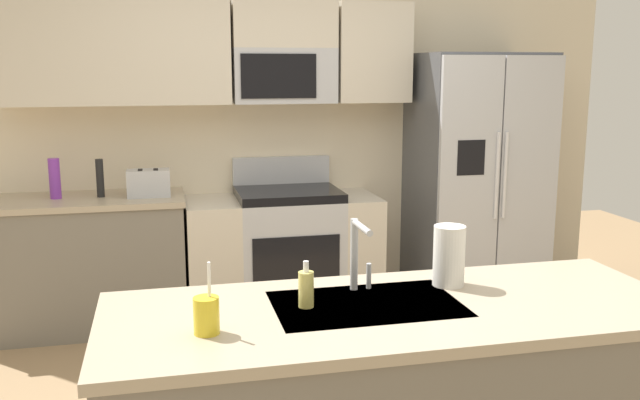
{
  "coord_description": "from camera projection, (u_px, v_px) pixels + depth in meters",
  "views": [
    {
      "loc": [
        -0.83,
        -2.93,
        1.75
      ],
      "look_at": [
        -0.01,
        0.6,
        1.05
      ],
      "focal_mm": 38.78,
      "sensor_mm": 36.0,
      "label": 1
    }
  ],
  "objects": [
    {
      "name": "drink_cup_yellow",
      "position": [
        206.0,
        315.0,
        2.22
      ],
      "size": [
        0.08,
        0.08,
        0.24
      ],
      "color": "yellow",
      "rests_on": "island_counter"
    },
    {
      "name": "range_oven",
      "position": [
        283.0,
        252.0,
        4.96
      ],
      "size": [
        1.36,
        0.61,
        1.1
      ],
      "color": "#B7BABF",
      "rests_on": "ground"
    },
    {
      "name": "refrigerator",
      "position": [
        476.0,
        180.0,
        5.12
      ],
      "size": [
        0.9,
        0.76,
        1.85
      ],
      "color": "#4C4F54",
      "rests_on": "ground"
    },
    {
      "name": "bottle_purple",
      "position": [
        55.0,
        179.0,
        4.52
      ],
      "size": [
        0.07,
        0.07,
        0.27
      ],
      "primitive_type": "cylinder",
      "color": "purple",
      "rests_on": "back_counter"
    },
    {
      "name": "soap_dispenser",
      "position": [
        306.0,
        289.0,
        2.47
      ],
      "size": [
        0.06,
        0.06,
        0.17
      ],
      "color": "#D8CC66",
      "rests_on": "island_counter"
    },
    {
      "name": "paper_towel_roll",
      "position": [
        449.0,
        256.0,
        2.71
      ],
      "size": [
        0.12,
        0.12,
        0.24
      ],
      "primitive_type": "cylinder",
      "color": "white",
      "rests_on": "island_counter"
    },
    {
      "name": "kitchen_wall_unit",
      "position": [
        255.0,
        106.0,
        5.0
      ],
      "size": [
        5.2,
        0.43,
        2.6
      ],
      "color": "beige",
      "rests_on": "ground"
    },
    {
      "name": "sink_faucet",
      "position": [
        358.0,
        249.0,
        2.62
      ],
      "size": [
        0.08,
        0.21,
        0.28
      ],
      "color": "#B7BABF",
      "rests_on": "island_counter"
    },
    {
      "name": "pepper_mill",
      "position": [
        100.0,
        178.0,
        4.57
      ],
      "size": [
        0.05,
        0.05,
        0.25
      ],
      "primitive_type": "cylinder",
      "color": "black",
      "rests_on": "back_counter"
    },
    {
      "name": "back_counter",
      "position": [
        82.0,
        263.0,
        4.65
      ],
      "size": [
        1.38,
        0.63,
        0.9
      ],
      "color": "slate",
      "rests_on": "ground"
    },
    {
      "name": "toaster",
      "position": [
        149.0,
        183.0,
        4.6
      ],
      "size": [
        0.28,
        0.16,
        0.18
      ],
      "color": "#B7BABF",
      "rests_on": "back_counter"
    }
  ]
}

